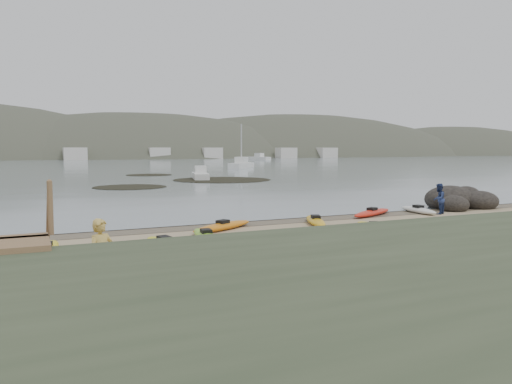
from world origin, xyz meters
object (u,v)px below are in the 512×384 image
person_east (439,199)px  rock_cluster (459,204)px  stairs (8,279)px  person_west (102,257)px

person_east → rock_cluster: person_east is taller
stairs → rock_cluster: (25.14, 11.66, -0.82)m
stairs → rock_cluster: 27.72m
person_west → rock_cluster: bearing=-4.8°
person_west → rock_cluster: (23.07, 10.03, -0.75)m
person_west → person_east: person_west is taller
person_east → rock_cluster: (3.62, 1.86, -0.64)m
stairs → person_east: 23.65m
rock_cluster → person_east: bearing=-152.8°
stairs → person_west: size_ratio=1.38×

